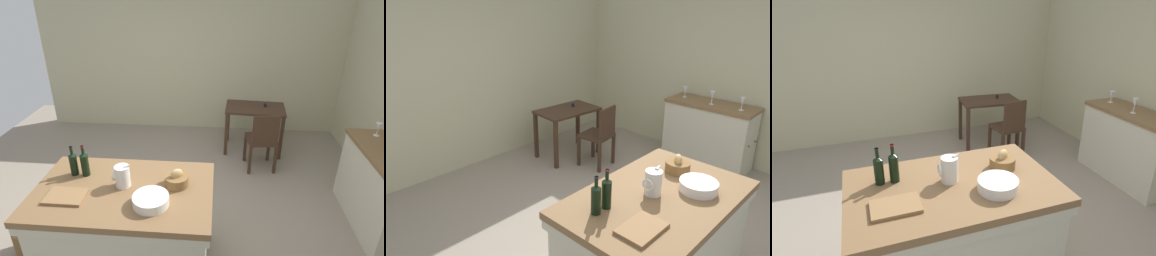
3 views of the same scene
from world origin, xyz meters
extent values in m
plane|color=gray|center=(0.00, 0.00, 0.00)|extent=(6.76, 6.76, 0.00)
cube|color=#B7B28E|center=(0.00, 2.60, 1.30)|extent=(5.32, 0.12, 2.60)
cube|color=brown|center=(-0.34, -0.66, 0.87)|extent=(1.56, 0.97, 0.06)
cube|color=beige|center=(-0.34, -0.66, 0.80)|extent=(1.54, 0.95, 0.08)
cube|color=beige|center=(-0.34, -0.66, 0.42)|extent=(1.48, 0.89, 0.84)
cube|color=beige|center=(2.26, 0.11, 0.44)|extent=(0.49, 1.19, 0.87)
cube|color=#3D281C|center=(1.04, 1.77, 0.72)|extent=(0.94, 0.63, 0.04)
cube|color=#3D281C|center=(0.60, 1.56, 0.35)|extent=(0.05, 0.05, 0.71)
cube|color=#3D281C|center=(1.43, 1.49, 0.35)|extent=(0.05, 0.05, 0.71)
cube|color=#3D281C|center=(0.65, 2.05, 0.35)|extent=(0.05, 0.05, 0.71)
cube|color=#3D281C|center=(1.47, 1.98, 0.35)|extent=(0.05, 0.05, 0.71)
cylinder|color=black|center=(1.19, 1.80, 0.77)|extent=(0.04, 0.04, 0.05)
cube|color=#3D281C|center=(1.09, 1.24, 0.46)|extent=(0.45, 0.45, 0.04)
cube|color=#3D281C|center=(1.12, 1.06, 0.69)|extent=(0.36, 0.07, 0.42)
cube|color=#3D281C|center=(1.25, 1.44, 0.22)|extent=(0.04, 0.04, 0.44)
cube|color=#3D281C|center=(0.89, 1.39, 0.22)|extent=(0.04, 0.04, 0.44)
cube|color=#3D281C|center=(1.29, 1.08, 0.22)|extent=(0.04, 0.04, 0.44)
cube|color=#3D281C|center=(0.94, 1.03, 0.22)|extent=(0.04, 0.04, 0.44)
cylinder|color=silver|center=(-0.36, -0.61, 1.00)|extent=(0.13, 0.13, 0.20)
cone|color=silver|center=(-0.30, -0.61, 1.11)|extent=(0.07, 0.04, 0.06)
torus|color=silver|center=(-0.43, -0.61, 1.01)|extent=(0.02, 0.10, 0.10)
cylinder|color=silver|center=(-0.06, -0.84, 0.94)|extent=(0.30, 0.30, 0.08)
cylinder|color=brown|center=(0.11, -0.56, 0.94)|extent=(0.21, 0.21, 0.09)
ellipsoid|color=tan|center=(0.11, -0.56, 1.01)|extent=(0.13, 0.12, 0.10)
cube|color=olive|center=(-0.79, -0.81, 0.91)|extent=(0.33, 0.23, 0.02)
cylinder|color=black|center=(-0.75, -0.47, 1.00)|extent=(0.07, 0.07, 0.21)
cone|color=black|center=(-0.75, -0.47, 1.12)|extent=(0.07, 0.07, 0.02)
cylinder|color=black|center=(-0.75, -0.47, 1.17)|extent=(0.03, 0.03, 0.07)
cylinder|color=maroon|center=(-0.75, -0.47, 1.20)|extent=(0.03, 0.03, 0.01)
cylinder|color=black|center=(-0.85, -0.47, 1.00)|extent=(0.07, 0.07, 0.20)
cone|color=black|center=(-0.85, -0.47, 1.11)|extent=(0.07, 0.07, 0.02)
cylinder|color=black|center=(-0.85, -0.47, 1.15)|extent=(0.03, 0.03, 0.07)
cylinder|color=black|center=(-0.85, -0.47, 1.18)|extent=(0.03, 0.03, 0.01)
cylinder|color=white|center=(2.28, 0.55, 0.92)|extent=(0.06, 0.06, 0.00)
cylinder|color=white|center=(2.28, 0.55, 0.95)|extent=(0.01, 0.01, 0.06)
cone|color=white|center=(2.28, 0.55, 1.03)|extent=(0.07, 0.07, 0.09)
cylinder|color=brown|center=(-1.40, -0.61, 0.16)|extent=(0.29, 0.29, 0.32)
camera|label=1|loc=(0.44, -2.84, 2.56)|focal=29.43mm
camera|label=2|loc=(-2.48, -1.87, 2.35)|focal=33.35mm
camera|label=3|loc=(-0.94, -2.56, 2.14)|focal=28.92mm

